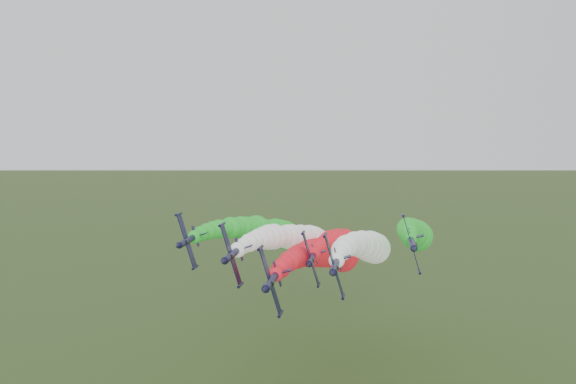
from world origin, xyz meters
name	(u,v)px	position (x,y,z in m)	size (l,w,h in m)	color
jet_lead	(327,254)	(0.61, 47.53, 34.23)	(13.05, 82.67, 21.14)	black
jet_inner_left	(299,240)	(-7.03, 55.04, 36.25)	(12.58, 82.20, 20.67)	black
jet_inner_right	(366,246)	(9.78, 58.00, 34.38)	(13.00, 82.61, 21.09)	black
jet_outer_left	(266,232)	(-18.03, 66.69, 36.02)	(13.02, 82.64, 21.12)	black
jet_outer_right	(413,233)	(22.33, 67.62, 36.51)	(13.13, 82.74, 21.22)	black
jet_trail	(345,243)	(3.88, 69.04, 32.91)	(12.39, 82.01, 20.48)	black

